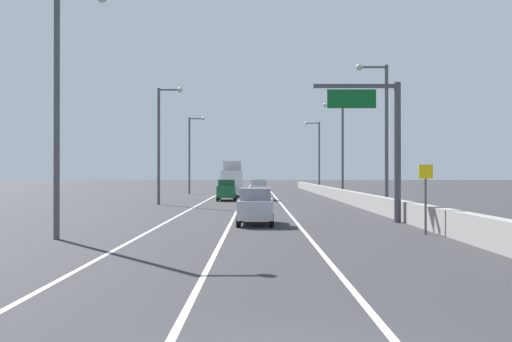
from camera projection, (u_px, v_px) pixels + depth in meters
The scene contains 17 objects.
ground_plane at pixel (263, 194), 71.27m from camera, with size 320.00×320.00×0.00m, color #2D2D30.
lane_stripe_left at pixel (213, 197), 62.28m from camera, with size 0.16×130.00×0.00m, color silver.
lane_stripe_center at pixel (245, 197), 62.27m from camera, with size 0.16×130.00×0.00m, color silver.
lane_stripe_right at pixel (277, 197), 62.26m from camera, with size 0.16×130.00×0.00m, color silver.
jersey_barrier_right at pixel (356, 198), 47.25m from camera, with size 0.60×120.00×1.10m, color gray.
overhead_sign_gantry at pixel (385, 134), 30.44m from camera, with size 4.68×0.36×7.50m.
speed_advisory_sign at pixel (427, 193), 24.39m from camera, with size 0.60×0.11×3.00m.
lamp_post_right_second at pixel (384, 127), 37.71m from camera, with size 2.14×0.44×9.89m.
lamp_post_right_third at pixel (341, 144), 58.71m from camera, with size 2.14×0.44×9.89m.
lamp_post_right_fourth at pixel (319, 152), 79.71m from camera, with size 2.14×0.44×9.89m.
lamp_post_left_near at pixel (65, 97), 22.75m from camera, with size 2.14×0.44×9.89m.
lamp_post_left_mid at pixel (163, 137), 47.95m from camera, with size 2.14×0.44×9.89m.
lamp_post_left_far at pixel (193, 150), 73.15m from camera, with size 2.14×0.44×9.89m.
car_silver_0 at pixel (257, 206), 29.15m from camera, with size 1.89×4.04×1.88m.
car_white_1 at pixel (260, 190), 56.46m from camera, with size 1.91×4.74×2.05m.
car_green_2 at pixel (228, 190), 55.49m from camera, with size 1.88×4.77×2.03m.
box_truck at pixel (233, 180), 65.91m from camera, with size 2.68×7.80×4.07m.
Camera 1 is at (-0.67, -7.28, 2.61)m, focal length 40.04 mm.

